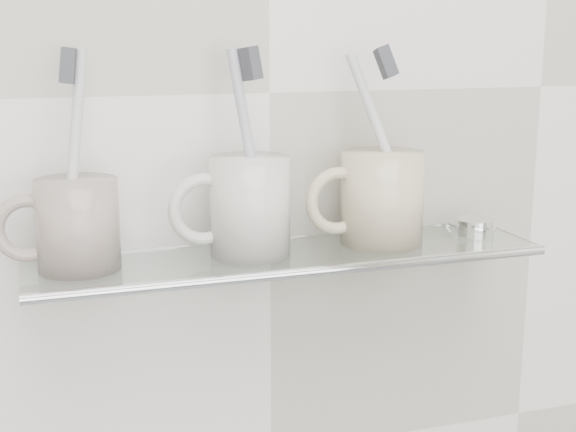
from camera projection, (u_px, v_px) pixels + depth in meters
name	position (u px, v px, depth m)	size (l,w,h in m)	color
wall_back	(269.00, 93.00, 0.80)	(2.50, 2.50, 0.00)	silver
shelf_glass	(289.00, 256.00, 0.78)	(0.50, 0.12, 0.01)	silver
shelf_rail	(308.00, 272.00, 0.73)	(0.01, 0.01, 0.50)	silver
bracket_left	(64.00, 273.00, 0.76)	(0.02, 0.02, 0.03)	silver
bracket_right	(455.00, 239.00, 0.89)	(0.02, 0.02, 0.03)	silver
mug_left	(78.00, 225.00, 0.72)	(0.07, 0.07, 0.08)	silver
mug_left_handle	(27.00, 228.00, 0.70)	(0.06, 0.06, 0.01)	silver
toothbrush_left	(74.00, 159.00, 0.70)	(0.01, 0.01, 0.19)	silver
bristles_left	(68.00, 66.00, 0.68)	(0.01, 0.02, 0.03)	#383940
mug_center	(250.00, 206.00, 0.76)	(0.08, 0.08, 0.10)	silver
mug_center_handle	(204.00, 209.00, 0.75)	(0.07, 0.07, 0.01)	silver
toothbrush_center	(249.00, 150.00, 0.75)	(0.01, 0.01, 0.19)	#A4A5BA
bristles_center	(248.00, 64.00, 0.73)	(0.01, 0.02, 0.03)	#383940
mug_right	(382.00, 198.00, 0.80)	(0.08, 0.08, 0.09)	beige
mug_right_handle	(338.00, 201.00, 0.79)	(0.07, 0.07, 0.01)	beige
toothbrush_right	(384.00, 144.00, 0.79)	(0.01, 0.01, 0.19)	silver
bristles_right	(386.00, 62.00, 0.78)	(0.01, 0.02, 0.03)	#383940
chrome_cap	(476.00, 227.00, 0.85)	(0.04, 0.04, 0.02)	silver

